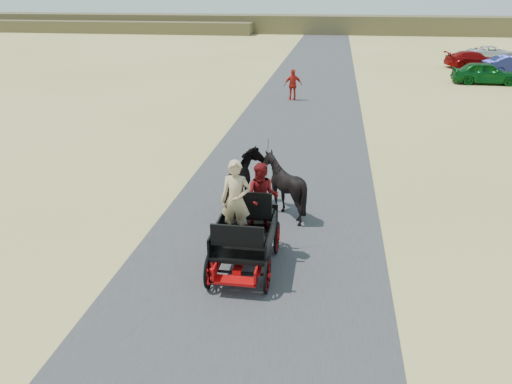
# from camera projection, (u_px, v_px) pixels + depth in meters

# --- Properties ---
(ground) EXTENTS (140.00, 140.00, 0.00)m
(ground) POSITION_uv_depth(u_px,v_px,m) (268.00, 222.00, 13.53)
(ground) COLOR tan
(road) EXTENTS (6.00, 140.00, 0.01)m
(road) POSITION_uv_depth(u_px,v_px,m) (268.00, 222.00, 13.53)
(road) COLOR #38383A
(road) RESTS_ON ground
(ridge_far) EXTENTS (140.00, 6.00, 2.40)m
(ridge_far) POSITION_uv_depth(u_px,v_px,m) (327.00, 24.00, 69.75)
(ridge_far) COLOR brown
(ridge_far) RESTS_ON ground
(ridge_near) EXTENTS (40.00, 4.00, 1.60)m
(ridge_near) POSITION_uv_depth(u_px,v_px,m) (113.00, 27.00, 70.57)
(ridge_near) COLOR brown
(ridge_near) RESTS_ON ground
(carriage) EXTENTS (1.30, 2.40, 0.72)m
(carriage) POSITION_uv_depth(u_px,v_px,m) (245.00, 253.00, 11.23)
(carriage) COLOR black
(carriage) RESTS_ON ground
(horse_left) EXTENTS (0.91, 2.01, 1.70)m
(horse_left) POSITION_uv_depth(u_px,v_px,m) (244.00, 184.00, 13.87)
(horse_left) COLOR black
(horse_left) RESTS_ON ground
(horse_right) EXTENTS (1.37, 1.54, 1.70)m
(horse_right) POSITION_uv_depth(u_px,v_px,m) (284.00, 186.00, 13.71)
(horse_right) COLOR black
(horse_right) RESTS_ON ground
(driver_man) EXTENTS (0.66, 0.43, 1.80)m
(driver_man) POSITION_uv_depth(u_px,v_px,m) (236.00, 200.00, 10.83)
(driver_man) COLOR tan
(driver_man) RESTS_ON carriage
(passenger_woman) EXTENTS (0.77, 0.60, 1.58)m
(passenger_woman) POSITION_uv_depth(u_px,v_px,m) (262.00, 197.00, 11.30)
(passenger_woman) COLOR #660C0F
(passenger_woman) RESTS_ON carriage
(pedestrian) EXTENTS (1.09, 0.67, 1.73)m
(pedestrian) POSITION_uv_depth(u_px,v_px,m) (293.00, 85.00, 27.99)
(pedestrian) COLOR red
(pedestrian) RESTS_ON ground
(car_a) EXTENTS (4.23, 1.76, 1.43)m
(car_a) POSITION_uv_depth(u_px,v_px,m) (485.00, 73.00, 32.84)
(car_a) COLOR #0C4C19
(car_a) RESTS_ON ground
(car_c) EXTENTS (4.63, 2.56, 1.27)m
(car_c) POSITION_uv_depth(u_px,v_px,m) (473.00, 59.00, 39.70)
(car_c) COLOR maroon
(car_c) RESTS_ON ground
(car_d) EXTENTS (4.42, 2.56, 1.16)m
(car_d) POSITION_uv_depth(u_px,v_px,m) (492.00, 53.00, 44.32)
(car_d) COLOR silver
(car_d) RESTS_ON ground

